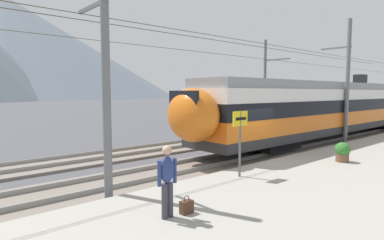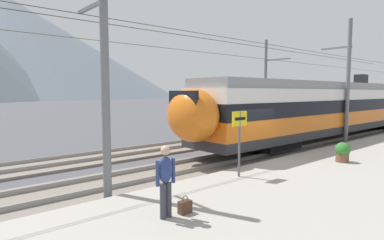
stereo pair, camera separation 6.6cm
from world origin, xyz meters
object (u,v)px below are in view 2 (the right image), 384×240
object	(u,v)px
handbag_beside_passenger	(185,207)
catenary_mast_mid	(346,80)
catenary_mast_west	(103,73)
passenger_walking	(166,178)
train_far_track	(382,100)
platform_sign	(239,129)
catenary_mast_far_side	(267,83)
potted_plant_platform_edge	(342,151)
train_near_platform	(333,107)

from	to	relation	value
handbag_beside_passenger	catenary_mast_mid	bearing A→B (deg)	10.73
catenary_mast_west	passenger_walking	xyz separation A→B (m)	(0.17, -2.74, -2.49)
train_far_track	catenary_mast_west	xyz separation A→B (m)	(-39.51, -5.95, 1.54)
catenary_mast_west	platform_sign	bearing A→B (deg)	-19.10
catenary_mast_far_side	potted_plant_platform_edge	xyz separation A→B (m)	(-9.46, -10.72, -3.26)
catenary_mast_mid	passenger_walking	world-z (taller)	catenary_mast_mid
handbag_beside_passenger	train_far_track	bearing A→B (deg)	12.72
passenger_walking	catenary_mast_far_side	bearing A→B (deg)	30.08
train_near_platform	handbag_beside_passenger	size ratio (longest dim) A/B	60.13
catenary_mast_west	train_far_track	bearing A→B (deg)	8.56
train_far_track	passenger_walking	bearing A→B (deg)	-167.55
handbag_beside_passenger	potted_plant_platform_edge	size ratio (longest dim) A/B	0.54
train_near_platform	catenary_mast_west	world-z (taller)	catenary_mast_west
catenary_mast_mid	handbag_beside_passenger	size ratio (longest dim) A/B	107.85
catenary_mast_mid	catenary_mast_far_side	world-z (taller)	catenary_mast_far_side
train_far_track	potted_plant_platform_edge	size ratio (longest dim) A/B	40.09
train_near_platform	passenger_walking	bearing A→B (deg)	-166.09
train_near_platform	catenary_mast_mid	distance (m)	2.73
potted_plant_platform_edge	catenary_mast_west	bearing A→B (deg)	163.45
catenary_mast_mid	potted_plant_platform_edge	xyz separation A→B (m)	(-6.32, -2.73, -3.19)
catenary_mast_mid	catenary_mast_far_side	xyz separation A→B (m)	(3.14, 7.99, 0.07)
handbag_beside_passenger	potted_plant_platform_edge	xyz separation A→B (m)	(8.54, 0.08, 0.28)
catenary_mast_west	platform_sign	world-z (taller)	catenary_mast_west
catenary_mast_far_side	train_near_platform	bearing A→B (deg)	-103.86
catenary_mast_west	catenary_mast_far_side	size ratio (longest dim) A/B	1.00
handbag_beside_passenger	catenary_mast_far_side	bearing A→B (deg)	30.97
passenger_walking	handbag_beside_passenger	size ratio (longest dim) A/B	3.84
handbag_beside_passenger	platform_sign	bearing A→B (deg)	21.18
platform_sign	handbag_beside_passenger	distance (m)	4.06
passenger_walking	train_far_track	bearing A→B (deg)	12.45
train_far_track	platform_sign	xyz separation A→B (m)	(-35.30, -7.40, -0.24)
train_near_platform	passenger_walking	world-z (taller)	train_near_platform
passenger_walking	catenary_mast_west	bearing A→B (deg)	93.58
handbag_beside_passenger	potted_plant_platform_edge	world-z (taller)	potted_plant_platform_edge
platform_sign	potted_plant_platform_edge	size ratio (longest dim) A/B	2.74
catenary_mast_west	catenary_mast_mid	size ratio (longest dim) A/B	1.00
train_far_track	handbag_beside_passenger	size ratio (longest dim) A/B	74.70
train_far_track	catenary_mast_far_side	size ratio (longest dim) A/B	0.69
train_near_platform	catenary_mast_far_side	xyz separation A→B (m)	(1.61, 6.54, 1.81)
catenary_mast_far_side	potted_plant_platform_edge	bearing A→B (deg)	-131.42
catenary_mast_mid	passenger_walking	bearing A→B (deg)	-169.91
catenary_mast_mid	potted_plant_platform_edge	size ratio (longest dim) A/B	57.89
catenary_mast_far_side	platform_sign	xyz separation A→B (m)	(-14.48, -9.44, -2.05)
catenary_mast_west	potted_plant_platform_edge	size ratio (longest dim) A/B	57.89
catenary_mast_west	handbag_beside_passenger	bearing A→B (deg)	-76.48
train_far_track	catenary_mast_mid	bearing A→B (deg)	-166.05
train_near_platform	catenary_mast_west	size ratio (longest dim) A/B	0.56
train_near_platform	passenger_walking	xyz separation A→B (m)	(-16.90, -4.19, -0.94)
catenary_mast_west	handbag_beside_passenger	size ratio (longest dim) A/B	107.85
platform_sign	passenger_walking	bearing A→B (deg)	-162.32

